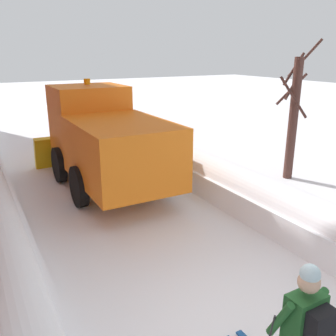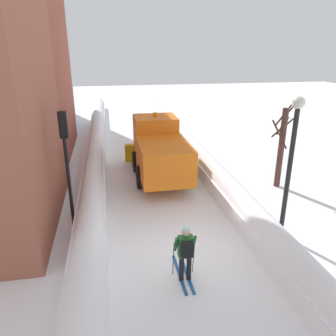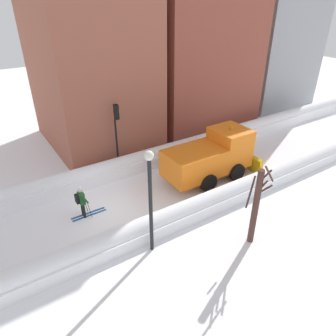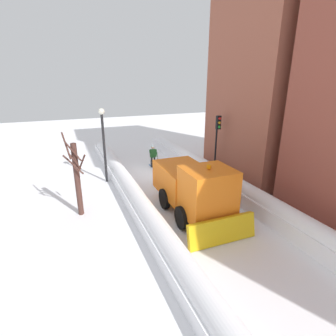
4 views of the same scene
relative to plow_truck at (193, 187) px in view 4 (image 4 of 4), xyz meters
name	(u,v)px [view 4 (image 4 of 4)]	position (x,y,z in m)	size (l,w,h in m)	color
ground_plane	(237,248)	(-0.37, 3.33, -1.48)	(80.00, 80.00, 0.00)	white
snowbank_left	(292,222)	(-3.27, 3.33, -0.90)	(1.10, 36.00, 1.23)	white
snowbank_right	(173,254)	(2.52, 3.33, -0.99)	(1.10, 36.00, 1.08)	white
building_brick_near	(294,49)	(-9.04, -3.64, 7.03)	(9.06, 6.93, 17.02)	#9E5642
plow_truck	(193,187)	(0.00, 0.00, 0.00)	(3.20, 5.98, 3.12)	orange
skier	(153,155)	(-0.54, -7.93, -0.48)	(0.62, 1.80, 1.81)	black
traffic_light_pole	(217,135)	(-3.94, -4.24, 1.57)	(0.28, 0.42, 4.33)	black
street_lamp	(103,136)	(3.39, -6.20, 1.66)	(0.40, 0.40, 4.91)	black
bare_tree_near	(77,178)	(5.41, -2.10, 0.55)	(1.06, 1.16, 4.29)	#4A2D27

